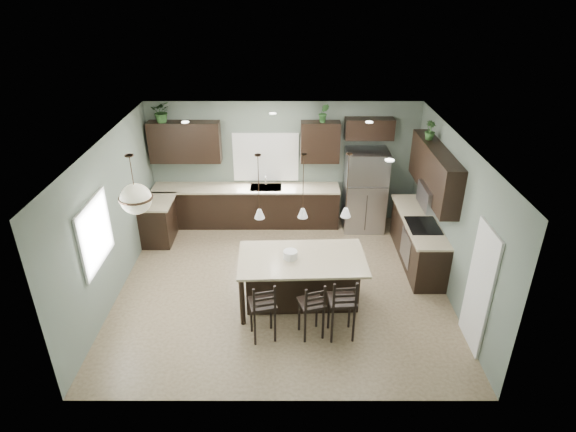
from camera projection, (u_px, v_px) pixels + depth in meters
The scene contains 33 objects.
ground at pixel (283, 285), 9.06m from camera, with size 6.00×6.00×0.00m, color #9E8466.
pantry_door at pixel (479, 289), 7.22m from camera, with size 0.04×0.82×2.04m, color white.
window_back at pixel (266, 157), 10.80m from camera, with size 1.35×0.02×1.00m, color white.
window_left at pixel (94, 233), 7.65m from camera, with size 0.02×1.10×1.00m, color white.
left_return_cabs at pixel (159, 222), 10.38m from camera, with size 0.60×0.90×0.90m, color black.
left_return_countertop at pixel (157, 202), 10.16m from camera, with size 0.66×0.96×0.04m, color #BEAE8F.
back_lower_cabs at pixel (247, 206), 11.04m from camera, with size 4.20×0.60×0.90m, color black.
back_countertop at pixel (246, 188), 10.81m from camera, with size 4.20×0.66×0.04m, color #BEAE8F.
sink_inset at pixel (266, 187), 10.80m from camera, with size 0.70×0.45×0.01m, color gray.
faucet at pixel (266, 182), 10.71m from camera, with size 0.02×0.02×0.28m, color silver.
back_upper_left at pixel (185, 142), 10.48m from camera, with size 1.55×0.34×0.90m, color black.
back_upper_right at pixel (320, 142), 10.48m from camera, with size 0.85×0.34×0.90m, color black.
fridge_header at pixel (369, 129), 10.34m from camera, with size 1.05×0.34×0.45m, color black.
right_lower_cabs at pixel (417, 241), 9.64m from camera, with size 0.60×2.35×0.90m, color black.
right_countertop at pixel (419, 220), 9.42m from camera, with size 0.66×2.35×0.04m, color #BEAE8F.
cooktop at pixel (423, 225), 9.17m from camera, with size 0.58×0.75×0.02m, color black.
wall_oven_front at pixel (405, 248), 9.39m from camera, with size 0.01×0.72×0.60m, color gray.
right_upper_cabs at pixel (434, 171), 8.96m from camera, with size 0.34×2.35×0.90m, color black.
microwave at pixel (433, 197), 8.89m from camera, with size 0.40×0.75×0.40m, color gray.
refrigerator at pixel (365, 190), 10.68m from camera, with size 0.90×0.74×1.85m, color #9999A1.
kitchen_island at pixel (302, 280), 8.38m from camera, with size 2.16×1.23×0.92m, color black.
serving_dish at pixel (290, 255), 8.13m from camera, with size 0.24×0.24×0.14m, color white.
bar_stool_left at pixel (263, 309), 7.54m from camera, with size 0.40×0.40×1.08m, color black.
bar_stool_center at pixel (311, 309), 7.60m from camera, with size 0.38×0.38×1.03m, color black.
bar_stool_right at pixel (342, 306), 7.56m from camera, with size 0.42×0.42×1.14m, color black.
pendant_left at pixel (259, 187), 7.55m from camera, with size 0.17×0.17×1.10m, color silver, non-canonical shape.
pendant_center at pixel (303, 186), 7.57m from camera, with size 0.17×0.17×1.10m, color white, non-canonical shape.
pendant_right at pixel (347, 186), 7.59m from camera, with size 0.17×0.17×1.10m, color white, non-canonical shape.
chandelier at pixel (134, 185), 7.51m from camera, with size 0.54×0.54×1.00m, color #F5EFC8, non-canonical shape.
plant_back_left at pixel (162, 111), 10.14m from camera, with size 0.42×0.36×0.46m, color #264B21.
plant_back_right at pixel (324, 113), 10.15m from camera, with size 0.22×0.18×0.40m, color #2B5A27.
plant_right_wall at pixel (430, 130), 9.12m from camera, with size 0.20×0.20×0.35m, color #2C5425.
room_shell at pixel (282, 203), 8.29m from camera, with size 6.00×6.00×6.00m.
Camera 1 is at (0.10, -7.49, 5.27)m, focal length 30.00 mm.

